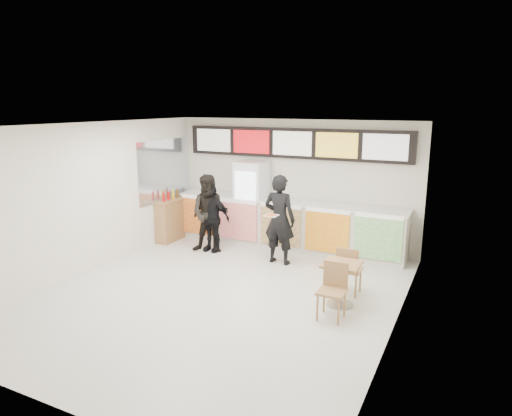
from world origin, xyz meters
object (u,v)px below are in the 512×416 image
Objects in this scene: customer_main at (280,219)px; cafe_table at (341,276)px; customer_mid at (211,218)px; drinks_fridge at (251,203)px; customer_left at (210,214)px; condiment_ledge at (171,220)px; service_counter at (287,224)px.

cafe_table is (1.77, -1.49, -0.44)m from customer_main.
customer_mid is at bearing 0.70° from customer_main.
customer_main reaches higher than cafe_table.
customer_left is at bearing -116.13° from drinks_fridge.
customer_left reaches higher than cafe_table.
condiment_ledge is at bearing 169.22° from customer_mid.
customer_left reaches higher than customer_mid.
customer_left reaches higher than service_counter.
drinks_fridge is at bearing 179.01° from service_counter.
drinks_fridge is 1.61m from customer_main.
condiment_ledge is at bearing 146.91° from customer_left.
drinks_fridge is 2.07m from condiment_ledge.
customer_mid is (-1.47, -0.98, 0.22)m from service_counter.
customer_left is 0.13m from customer_mid.
customer_main reaches higher than condiment_ledge.
service_counter is 2.89× the size of customer_main.
drinks_fridge is at bearing 45.02° from customer_left.
customer_mid is at bearing -118.15° from drinks_fridge.
condiment_ledge is (-1.36, 0.35, -0.37)m from customer_left.
customer_main is at bearing -19.08° from customer_left.
customer_left is 1.46× the size of condiment_ledge.
cafe_table is (3.51, -1.57, -0.27)m from customer_mid.
service_counter is 3.51× the size of customer_mid.
customer_left is 1.45m from condiment_ledge.
condiment_ledge reaches higher than cafe_table.
drinks_fridge reaches higher than cafe_table.
service_counter is 1.03m from drinks_fridge.
customer_mid reaches higher than cafe_table.
drinks_fridge is at bearing -38.41° from customer_main.
customer_left is (-0.52, -1.07, -0.10)m from drinks_fridge.
condiment_ledge is (-1.35, 0.27, -0.26)m from customer_mid.
customer_left reaches higher than condiment_ledge.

